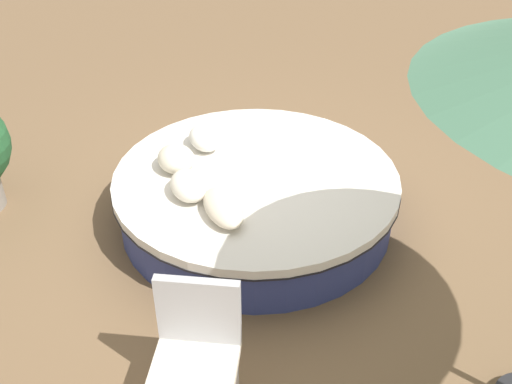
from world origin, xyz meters
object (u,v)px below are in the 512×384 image
(throw_pillow_0, at_px, (205,138))
(throw_pillow_1, at_px, (176,159))
(throw_pillow_2, at_px, (189,186))
(patio_chair, at_px, (196,344))
(throw_pillow_3, at_px, (223,208))
(round_bed, at_px, (256,196))

(throw_pillow_0, bearing_deg, throw_pillow_1, 127.29)
(throw_pillow_1, relative_size, throw_pillow_2, 0.92)
(throw_pillow_0, bearing_deg, patio_chair, 161.07)
(throw_pillow_2, distance_m, patio_chair, 1.70)
(throw_pillow_2, bearing_deg, throw_pillow_3, -155.79)
(throw_pillow_0, bearing_deg, round_bed, -155.80)
(patio_chair, bearing_deg, throw_pillow_3, -87.79)
(throw_pillow_0, height_order, patio_chair, patio_chair)
(throw_pillow_0, distance_m, throw_pillow_1, 0.45)
(throw_pillow_3, distance_m, patio_chair, 1.39)
(throw_pillow_3, bearing_deg, patio_chair, 154.09)
(throw_pillow_1, xyz_separation_m, patio_chair, (-2.08, 0.45, -0.03))
(round_bed, bearing_deg, throw_pillow_3, 135.27)
(throw_pillow_1, bearing_deg, throw_pillow_0, -52.71)
(throw_pillow_0, distance_m, throw_pillow_2, 0.80)
(throw_pillow_0, bearing_deg, throw_pillow_3, 169.81)
(throw_pillow_0, relative_size, patio_chair, 0.42)
(throw_pillow_2, relative_size, patio_chair, 0.45)
(round_bed, relative_size, throw_pillow_3, 4.63)
(round_bed, relative_size, throw_pillow_0, 6.26)
(throw_pillow_1, bearing_deg, throw_pillow_2, 177.99)
(round_bed, height_order, patio_chair, patio_chair)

